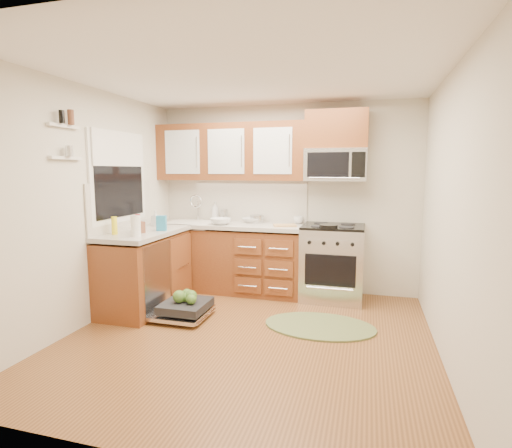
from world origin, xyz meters
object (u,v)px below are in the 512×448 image
(cutting_board, at_px, (285,225))
(cup, at_px, (298,220))
(rug, at_px, (320,326))
(skillet, at_px, (328,226))
(bowl_b, at_px, (221,221))
(paper_towel_roll, at_px, (136,226))
(stock_pot, at_px, (257,219))
(bowl_a, at_px, (253,220))
(range, at_px, (332,262))
(dishwasher, at_px, (182,309))
(sink, at_px, (192,231))
(upper_cabinets, at_px, (230,152))
(microwave, at_px, (336,165))

(cutting_board, xyz_separation_m, cup, (0.13, 0.28, 0.04))
(rug, distance_m, skillet, 1.21)
(bowl_b, bearing_deg, paper_towel_roll, -115.31)
(cup, bearing_deg, stock_pot, -172.32)
(bowl_a, relative_size, cup, 2.08)
(range, xyz_separation_m, rug, (-0.04, -0.98, -0.46))
(stock_pot, bearing_deg, rug, -48.45)
(rug, distance_m, bowl_a, 1.83)
(bowl_b, bearing_deg, skillet, -4.56)
(dishwasher, distance_m, paper_towel_roll, 1.05)
(sink, bearing_deg, cutting_board, -2.09)
(upper_cabinets, distance_m, bowl_a, 0.97)
(stock_pot, height_order, cutting_board, stock_pot)
(skillet, bearing_deg, dishwasher, -149.63)
(upper_cabinets, height_order, skillet, upper_cabinets)
(microwave, relative_size, cup, 5.89)
(range, height_order, rug, range)
(range, xyz_separation_m, cutting_board, (-0.61, -0.06, 0.46))
(upper_cabinets, relative_size, stock_pot, 11.20)
(skillet, xyz_separation_m, paper_towel_roll, (-1.95, -1.03, 0.07))
(upper_cabinets, xyz_separation_m, microwave, (1.41, -0.02, -0.18))
(sink, distance_m, bowl_a, 0.87)
(cutting_board, relative_size, bowl_b, 1.06)
(dishwasher, bearing_deg, microwave, 39.07)
(rug, height_order, stock_pot, stock_pot)
(dishwasher, bearing_deg, cup, 51.86)
(microwave, xyz_separation_m, rug, (-0.04, -1.10, -1.69))
(range, xyz_separation_m, sink, (-1.93, -0.01, 0.33))
(upper_cabinets, relative_size, dishwasher, 2.93)
(stock_pot, bearing_deg, dishwasher, -111.72)
(upper_cabinets, distance_m, paper_towel_roll, 1.75)
(range, height_order, stock_pot, stock_pot)
(upper_cabinets, xyz_separation_m, bowl_b, (-0.05, -0.28, -0.91))
(upper_cabinets, bearing_deg, microwave, -1.02)
(sink, relative_size, dishwasher, 0.89)
(rug, bearing_deg, microwave, 88.12)
(range, relative_size, bowl_a, 3.53)
(rug, xyz_separation_m, skillet, (-0.00, 0.73, 0.96))
(sink, distance_m, cup, 1.48)
(sink, xyz_separation_m, bowl_a, (0.83, 0.18, 0.16))
(upper_cabinets, distance_m, cup, 1.29)
(microwave, height_order, sink, microwave)
(microwave, bearing_deg, bowl_b, -169.95)
(stock_pot, xyz_separation_m, cup, (0.55, 0.07, -0.00))
(paper_towel_roll, relative_size, bowl_a, 0.84)
(rug, height_order, cup, cup)
(upper_cabinets, bearing_deg, sink, -163.55)
(sink, distance_m, paper_towel_roll, 1.29)
(range, xyz_separation_m, stock_pot, (-1.03, 0.15, 0.50))
(microwave, height_order, bowl_b, microwave)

